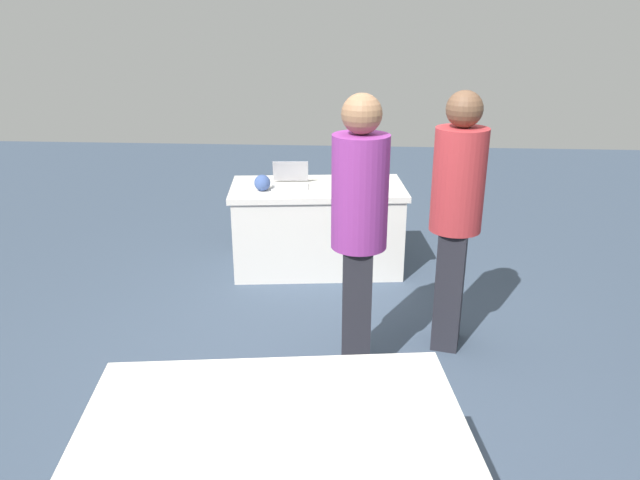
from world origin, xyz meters
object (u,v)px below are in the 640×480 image
Objects in this scene: laptop_silver at (290,182)px; yarn_ball at (262,183)px; person_attendee_browsing at (456,210)px; scissors_red at (366,184)px; table_foreground at (318,227)px; person_presenter at (359,225)px.

yarn_ball is at bearing 30.92° from laptop_silver.
scissors_red is at bearing -144.57° from person_attendee_browsing.
table_foreground is 0.90× the size of person_presenter.
table_foreground is 8.91× the size of scissors_red.
yarn_ball is 0.78× the size of scissors_red.
person_presenter is 9.94× the size of scissors_red.
laptop_silver is at bearing 5.21° from table_foreground.
laptop_silver is at bearing -144.45° from yarn_ball.
table_foreground is 1.75m from person_attendee_browsing.
person_presenter reaches higher than table_foreground.
yarn_ball is 0.93m from scissors_red.
scissors_red is at bearing -168.10° from table_foreground.
person_presenter is 1.01× the size of person_attendee_browsing.
table_foreground is 11.49× the size of yarn_ball.
laptop_silver reaches higher than scissors_red.
laptop_silver is at bearing -123.00° from person_attendee_browsing.
person_presenter is at bearing -66.28° from scissors_red.
laptop_silver is at bearing 20.96° from person_presenter.
yarn_ball is (1.47, -1.12, -0.15)m from person_attendee_browsing.
person_attendee_browsing is at bearing 127.64° from table_foreground.
laptop_silver reaches higher than table_foreground.
person_attendee_browsing reaches higher than laptop_silver.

